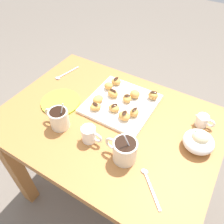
# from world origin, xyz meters

# --- Properties ---
(ground_plane) EXTENTS (8.00, 8.00, 0.00)m
(ground_plane) POSITION_xyz_m (0.00, 0.00, 0.00)
(ground_plane) COLOR #665B51
(dining_table) EXTENTS (0.99, 0.72, 0.74)m
(dining_table) POSITION_xyz_m (0.00, 0.00, 0.59)
(dining_table) COLOR #A36633
(dining_table) RESTS_ON ground_plane
(pastry_plate_square) EXTENTS (0.31, 0.31, 0.02)m
(pastry_plate_square) POSITION_xyz_m (0.00, -0.12, 0.74)
(pastry_plate_square) COLOR white
(pastry_plate_square) RESTS_ON dining_table
(coffee_mug_cream_left) EXTENTS (0.13, 0.09, 0.15)m
(coffee_mug_cream_left) POSITION_xyz_m (-0.16, 0.14, 0.79)
(coffee_mug_cream_left) COLOR silver
(coffee_mug_cream_left) RESTS_ON dining_table
(coffee_mug_cream_right) EXTENTS (0.12, 0.08, 0.14)m
(coffee_mug_cream_right) POSITION_xyz_m (0.16, 0.14, 0.78)
(coffee_mug_cream_right) COLOR silver
(coffee_mug_cream_right) RESTS_ON dining_table
(cream_pitcher_white) EXTENTS (0.10, 0.06, 0.07)m
(cream_pitcher_white) POSITION_xyz_m (0.01, 0.14, 0.78)
(cream_pitcher_white) COLOR white
(cream_pitcher_white) RESTS_ON dining_table
(ice_cream_bowl) EXTENTS (0.12, 0.12, 0.09)m
(ice_cream_bowl) POSITION_xyz_m (-0.39, -0.06, 0.78)
(ice_cream_bowl) COLOR white
(ice_cream_bowl) RESTS_ON dining_table
(chocolate_sauce_pitcher) EXTENTS (0.09, 0.05, 0.06)m
(chocolate_sauce_pitcher) POSITION_xyz_m (-0.37, -0.19, 0.77)
(chocolate_sauce_pitcher) COLOR white
(chocolate_sauce_pitcher) RESTS_ON dining_table
(saucer_lime_left) EXTENTS (0.19, 0.19, 0.01)m
(saucer_lime_left) POSITION_xyz_m (0.26, 0.03, 0.74)
(saucer_lime_left) COLOR #9EC633
(saucer_lime_left) RESTS_ON dining_table
(loose_spoon_near_saucer) EXTENTS (0.12, 0.12, 0.01)m
(loose_spoon_near_saucer) POSITION_xyz_m (-0.29, 0.19, 0.74)
(loose_spoon_near_saucer) COLOR silver
(loose_spoon_near_saucer) RESTS_ON dining_table
(loose_spoon_by_plate) EXTENTS (0.05, 0.16, 0.01)m
(loose_spoon_by_plate) POSITION_xyz_m (0.39, -0.16, 0.74)
(loose_spoon_by_plate) COLOR silver
(loose_spoon_by_plate) RESTS_ON dining_table
(beignet_0) EXTENTS (0.06, 0.06, 0.03)m
(beignet_0) POSITION_xyz_m (0.09, -0.23, 0.77)
(beignet_0) COLOR #D19347
(beignet_0) RESTS_ON pastry_plate_square
(chocolate_drizzle_0) EXTENTS (0.02, 0.03, 0.00)m
(chocolate_drizzle_0) POSITION_xyz_m (0.09, -0.23, 0.79)
(chocolate_drizzle_0) COLOR black
(chocolate_drizzle_0) RESTS_ON beignet_0
(beignet_1) EXTENTS (0.05, 0.05, 0.03)m
(beignet_1) POSITION_xyz_m (-0.00, -0.05, 0.77)
(beignet_1) COLOR #D19347
(beignet_1) RESTS_ON pastry_plate_square
(chocolate_drizzle_1) EXTENTS (0.03, 0.04, 0.00)m
(chocolate_drizzle_1) POSITION_xyz_m (-0.00, -0.05, 0.79)
(chocolate_drizzle_1) COLOR black
(chocolate_drizzle_1) RESTS_ON beignet_1
(beignet_2) EXTENTS (0.05, 0.05, 0.04)m
(beignet_2) POSITION_xyz_m (-0.12, -0.22, 0.77)
(beignet_2) COLOR #D19347
(beignet_2) RESTS_ON pastry_plate_square
(chocolate_drizzle_2) EXTENTS (0.04, 0.03, 0.00)m
(chocolate_drizzle_2) POSITION_xyz_m (-0.12, -0.22, 0.79)
(chocolate_drizzle_2) COLOR black
(chocolate_drizzle_2) RESTS_ON beignet_2
(beignet_3) EXTENTS (0.06, 0.07, 0.03)m
(beignet_3) POSITION_xyz_m (-0.02, -0.14, 0.77)
(beignet_3) COLOR #D19347
(beignet_3) RESTS_ON pastry_plate_square
(chocolate_drizzle_3) EXTENTS (0.03, 0.03, 0.00)m
(chocolate_drizzle_3) POSITION_xyz_m (-0.02, -0.14, 0.78)
(chocolate_drizzle_3) COLOR black
(chocolate_drizzle_3) RESTS_ON beignet_3
(beignet_4) EXTENTS (0.05, 0.06, 0.04)m
(beignet_4) POSITION_xyz_m (-0.09, -0.07, 0.77)
(beignet_4) COLOR #D19347
(beignet_4) RESTS_ON pastry_plate_square
(chocolate_drizzle_4) EXTENTS (0.02, 0.03, 0.00)m
(chocolate_drizzle_4) POSITION_xyz_m (-0.09, -0.07, 0.79)
(chocolate_drizzle_4) COLOR black
(chocolate_drizzle_4) RESTS_ON beignet_4
(beignet_5) EXTENTS (0.07, 0.06, 0.04)m
(beignet_5) POSITION_xyz_m (0.06, -0.14, 0.77)
(beignet_5) COLOR #D19347
(beignet_5) RESTS_ON pastry_plate_square
(chocolate_drizzle_5) EXTENTS (0.04, 0.02, 0.00)m
(chocolate_drizzle_5) POSITION_xyz_m (0.06, -0.14, 0.79)
(chocolate_drizzle_5) COLOR black
(chocolate_drizzle_5) RESTS_ON beignet_5
(beignet_6) EXTENTS (0.05, 0.04, 0.04)m
(beignet_6) POSITION_xyz_m (0.11, -0.17, 0.77)
(beignet_6) COLOR #D19347
(beignet_6) RESTS_ON pastry_plate_square
(beignet_7) EXTENTS (0.06, 0.06, 0.03)m
(beignet_7) POSITION_xyz_m (0.10, -0.07, 0.77)
(beignet_7) COLOR #D19347
(beignet_7) RESTS_ON pastry_plate_square
(beignet_8) EXTENTS (0.07, 0.06, 0.04)m
(beignet_8) POSITION_xyz_m (-0.06, -0.03, 0.77)
(beignet_8) COLOR #D19347
(beignet_8) RESTS_ON pastry_plate_square
(chocolate_drizzle_8) EXTENTS (0.02, 0.04, 0.00)m
(chocolate_drizzle_8) POSITION_xyz_m (-0.06, -0.03, 0.79)
(chocolate_drizzle_8) COLOR black
(chocolate_drizzle_8) RESTS_ON beignet_8
(beignet_9) EXTENTS (0.05, 0.05, 0.04)m
(beignet_9) POSITION_xyz_m (-0.04, -0.19, 0.77)
(beignet_9) COLOR #D19347
(beignet_9) RESTS_ON pastry_plate_square
(beignet_10) EXTENTS (0.07, 0.07, 0.03)m
(beignet_10) POSITION_xyz_m (0.08, -0.02, 0.77)
(beignet_10) COLOR #D19347
(beignet_10) RESTS_ON pastry_plate_square
(chocolate_drizzle_10) EXTENTS (0.03, 0.03, 0.00)m
(chocolate_drizzle_10) POSITION_xyz_m (0.08, -0.02, 0.78)
(chocolate_drizzle_10) COLOR black
(chocolate_drizzle_10) RESTS_ON beignet_10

